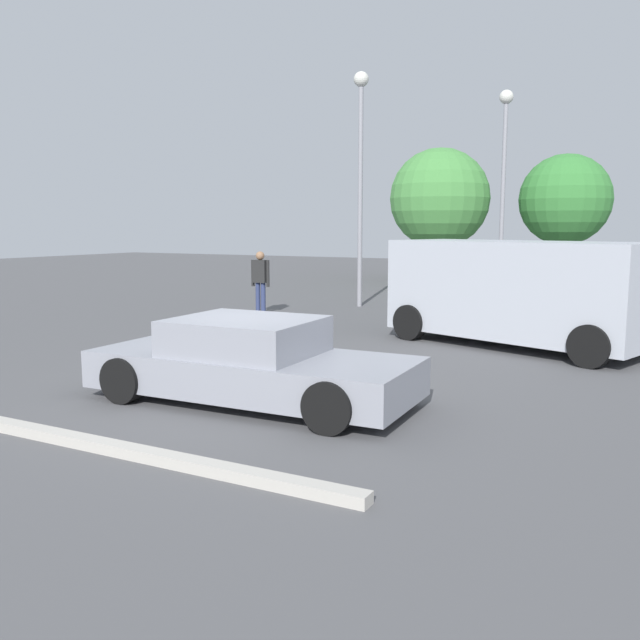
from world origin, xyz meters
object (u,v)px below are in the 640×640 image
Objects in this scene: sedan_foreground at (251,363)px; van_white at (517,290)px; light_post_near at (504,160)px; light_post_mid at (361,151)px; dog at (294,349)px; pedestrian at (260,277)px.

sedan_foreground is 0.83× the size of van_white.
light_post_mid reaches higher than light_post_near.
dog is 0.10× the size of van_white.
dog is at bearing -93.83° from light_post_near.
van_white is at bearing 67.48° from sedan_foreground.
light_post_near is (5.03, 6.68, 3.49)m from pedestrian.
light_post_near is at bearing 88.13° from sedan_foreground.
pedestrian is 9.06m from light_post_near.
sedan_foreground is at bearing -90.15° from light_post_near.
van_white is 3.17× the size of pedestrian.
van_white reaches higher than sedan_foreground.
light_post_mid reaches higher than pedestrian.
light_post_near is (-2.28, 8.52, 3.38)m from van_white.
van_white is at bearing -40.22° from light_post_mid.
light_post_near is (0.04, 14.63, 3.98)m from sedan_foreground.
light_post_mid reaches higher than dog.
sedan_foreground is 2.64× the size of pedestrian.
sedan_foreground is at bearing -73.02° from light_post_mid.
dog is at bearing 68.04° from van_white.
pedestrian is at bearing -119.59° from light_post_mid.
van_white is at bearing -74.98° from light_post_near.
van_white is 8.18m from light_post_mid.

